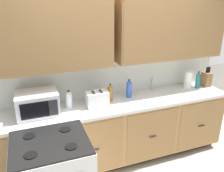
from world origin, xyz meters
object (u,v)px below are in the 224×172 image
(bottle_clear, at_px, (69,99))
(microwave, at_px, (37,103))
(knife_block, at_px, (206,79))
(paper_towel_roll, at_px, (188,80))
(bottle_blue, at_px, (129,89))
(bottle_amber, at_px, (110,93))
(bottle_teal, at_px, (198,80))
(toaster, at_px, (97,99))

(bottle_clear, bearing_deg, microwave, -174.58)
(knife_block, bearing_deg, bottle_clear, -179.58)
(paper_towel_roll, bearing_deg, knife_block, -6.45)
(bottle_clear, distance_m, bottle_blue, 0.84)
(knife_block, relative_size, paper_towel_roll, 1.19)
(paper_towel_roll, height_order, bottle_amber, paper_towel_roll)
(bottle_teal, relative_size, bottle_blue, 1.01)
(paper_towel_roll, xyz_separation_m, bottle_clear, (-1.83, -0.05, -0.01))
(paper_towel_roll, distance_m, bottle_blue, 0.99)
(microwave, distance_m, bottle_clear, 0.38)
(knife_block, bearing_deg, bottle_teal, -174.41)
(bottle_clear, distance_m, bottle_teal, 1.97)
(toaster, xyz_separation_m, bottle_teal, (1.62, 0.06, 0.03))
(bottle_blue, relative_size, bottle_amber, 1.07)
(bottle_teal, bearing_deg, bottle_amber, 179.31)
(bottle_blue, bearing_deg, microwave, -176.42)
(paper_towel_roll, relative_size, bottle_teal, 0.99)
(microwave, bearing_deg, bottle_amber, 3.15)
(toaster, xyz_separation_m, knife_block, (1.80, 0.08, 0.02))
(toaster, bearing_deg, paper_towel_roll, 4.27)
(knife_block, bearing_deg, toaster, -177.60)
(bottle_teal, height_order, bottle_amber, bottle_teal)
(knife_block, relative_size, bottle_blue, 1.18)
(microwave, relative_size, toaster, 1.71)
(microwave, bearing_deg, toaster, -1.87)
(toaster, relative_size, bottle_amber, 1.15)
(knife_block, xyz_separation_m, bottle_clear, (-2.14, -0.02, 0.00))
(toaster, height_order, bottle_clear, bottle_clear)
(paper_towel_roll, height_order, bottle_clear, paper_towel_roll)
(bottle_teal, bearing_deg, paper_towel_roll, 159.13)
(toaster, relative_size, bottle_blue, 1.07)
(bottle_blue, height_order, bottle_amber, bottle_blue)
(microwave, bearing_deg, bottle_clear, 5.42)
(microwave, distance_m, paper_towel_roll, 2.21)
(toaster, height_order, bottle_blue, bottle_blue)
(knife_block, xyz_separation_m, bottle_blue, (-1.30, 0.02, 0.01))
(microwave, height_order, knife_block, knife_block)
(paper_towel_roll, height_order, bottle_blue, bottle_blue)
(paper_towel_roll, bearing_deg, toaster, -175.73)
(knife_block, distance_m, bottle_blue, 1.30)
(microwave, distance_m, toaster, 0.73)
(knife_block, relative_size, bottle_clear, 1.31)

